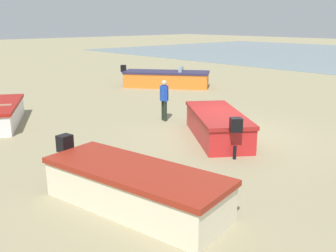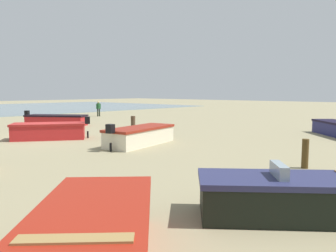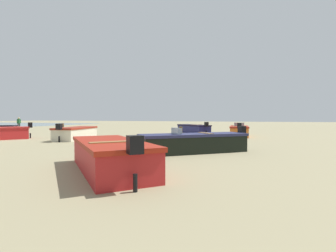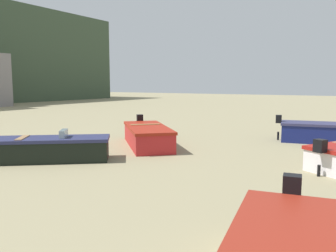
# 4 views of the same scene
# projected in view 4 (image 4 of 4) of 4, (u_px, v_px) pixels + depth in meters

# --- Properties ---
(boat_black_1) EXTENTS (4.24, 4.78, 1.19)m
(boat_black_1) POSITION_uv_depth(u_px,v_px,m) (40.00, 149.00, 12.79)
(boat_black_1) COLOR black
(boat_black_1) RESTS_ON ground
(boat_navy_2) EXTENTS (2.46, 4.43, 1.27)m
(boat_navy_2) POSITION_uv_depth(u_px,v_px,m) (325.00, 132.00, 16.81)
(boat_navy_2) COLOR navy
(boat_navy_2) RESTS_ON ground
(boat_red_4) EXTENTS (4.44, 4.42, 1.23)m
(boat_red_4) POSITION_uv_depth(u_px,v_px,m) (147.00, 136.00, 15.89)
(boat_red_4) COLOR #B42122
(boat_red_4) RESTS_ON ground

